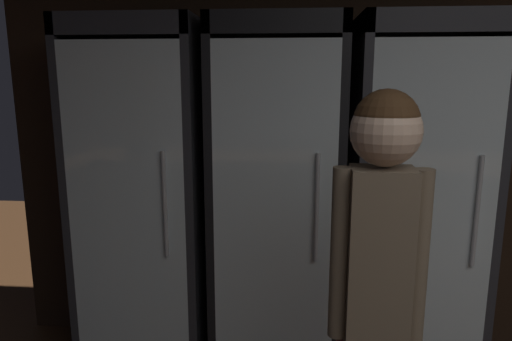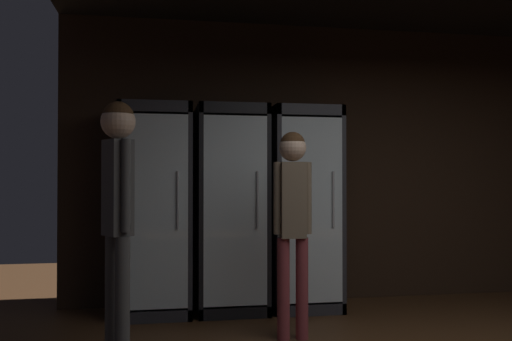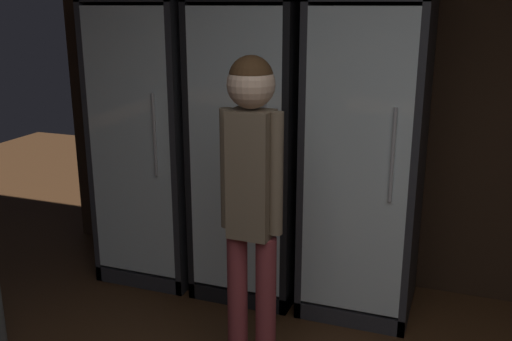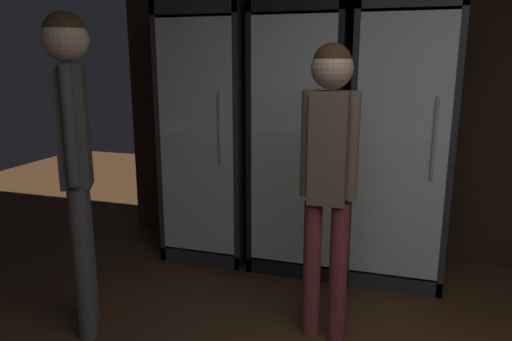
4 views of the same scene
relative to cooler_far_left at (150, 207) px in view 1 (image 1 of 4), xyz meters
name	(u,v)px [view 1 (image 1 of 4)]	position (x,y,z in m)	size (l,w,h in m)	color
cooler_far_left	(150,207)	(0.00, 0.00, 0.00)	(0.64, 0.66, 1.91)	#2B2B30
cooler_left	(277,209)	(0.70, 0.00, 0.00)	(0.64, 0.66, 1.91)	black
cooler_center	(409,211)	(1.39, 0.00, 0.01)	(0.64, 0.66, 1.91)	#2B2B30
shopper_near	(378,278)	(1.05, -1.01, 0.08)	(0.30, 0.21, 1.59)	brown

